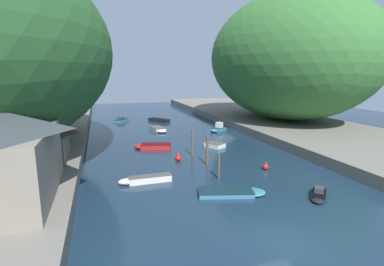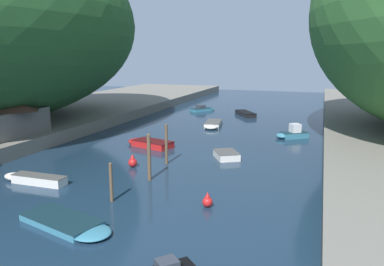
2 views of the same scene
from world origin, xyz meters
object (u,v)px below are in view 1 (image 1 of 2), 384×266
Objects in this scene: boat_far_right_bank at (234,192)px; person_on_quay at (43,204)px; boat_moored_right at (213,144)px; boat_open_rowboat at (157,120)px; channel_buoy_near at (178,158)px; channel_buoy_far at (266,166)px; person_by_boathouse at (49,165)px; boat_yellow_tender at (218,129)px; boat_navy_launch at (159,129)px; boat_far_upstream at (319,195)px; boathouse_shed at (36,138)px; boat_near_quay at (122,120)px; boat_white_cruiser at (144,180)px; boat_mid_channel at (151,146)px.

boat_far_right_bank is 3.86× the size of person_on_quay.
person_on_quay reaches higher than boat_moored_right.
channel_buoy_near is (-3.31, -31.71, 0.12)m from boat_open_rowboat.
boat_open_rowboat is 49.03m from person_on_quay.
person_by_boathouse is (-22.60, 1.07, 2.01)m from channel_buoy_far.
boat_yellow_tender is 20.45m from channel_buoy_near.
person_by_boathouse is (-13.91, -5.17, 1.95)m from channel_buoy_near.
boat_moored_right is 26.26m from boat_open_rowboat.
boat_yellow_tender is at bearing -92.60° from boat_open_rowboat.
boat_open_rowboat is 6.29× the size of channel_buoy_far.
channel_buoy_far is (7.27, -26.40, 0.08)m from boat_navy_launch.
boat_yellow_tender is at bearing -44.95° from person_on_quay.
boat_far_upstream is at bearing 140.09° from boat_yellow_tender.
boat_navy_launch is 11.71m from boat_open_rowboat.
boathouse_shed is 1.23× the size of boat_far_right_bank.
boathouse_shed is 4.74× the size of person_on_quay.
channel_buoy_near is at bearing -46.18° from boat_near_quay.
boat_white_cruiser is (10.88, -7.93, -3.37)m from boathouse_shed.
boat_near_quay is at bearing -76.19° from boat_navy_launch.
channel_buoy_near is at bearing -70.75° from person_by_boathouse.
boat_open_rowboat reaches higher than boat_navy_launch.
channel_buoy_near reaches higher than boat_white_cruiser.
person_on_quay and person_by_boathouse have the same top height.
boat_far_right_bank is at bearing -135.55° from boat_moored_right.
boat_moored_right is at bearing -63.50° from person_by_boathouse.
person_on_quay is (-16.30, -46.19, 2.07)m from boat_open_rowboat.
person_by_boathouse is at bearing -67.16° from boat_near_quay.
boat_far_right_bank is at bearing -151.39° from boat_mid_channel.
person_on_quay reaches higher than boat_near_quay.
boat_far_right_bank is 2.07× the size of boat_far_upstream.
channel_buoy_far is 22.71m from person_by_boathouse.
boat_near_quay is (0.93, 40.27, 0.01)m from boat_white_cruiser.
boat_open_rowboat is at bearing -39.89° from boat_far_upstream.
boathouse_shed is 6.91× the size of channel_buoy_near.
boat_white_cruiser is 3.19× the size of person_by_boathouse.
boat_far_upstream is 0.67× the size of boat_near_quay.
boat_mid_channel is (-5.42, -24.34, 0.00)m from boat_open_rowboat.
channel_buoy_near is (-12.05, -16.52, -0.05)m from boat_yellow_tender.
boat_navy_launch reaches higher than boat_far_right_bank.
boat_far_upstream is 50.43m from boat_near_quay.
channel_buoy_near is at bearing -154.21° from boat_far_right_bank.
boat_open_rowboat is 1.17× the size of boat_white_cruiser.
channel_buoy_far is at bearing -75.22° from person_on_quay.
boat_white_cruiser is 13.92m from channel_buoy_far.
boat_mid_channel is 13.97m from boat_white_cruiser.
channel_buoy_near is 19.55m from person_on_quay.
channel_buoy_far is at bearing -35.51° from boat_near_quay.
person_by_boathouse reaches higher than boat_yellow_tender.
boat_open_rowboat is at bearing -166.45° from boat_far_right_bank.
boat_yellow_tender reaches higher than channel_buoy_near.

